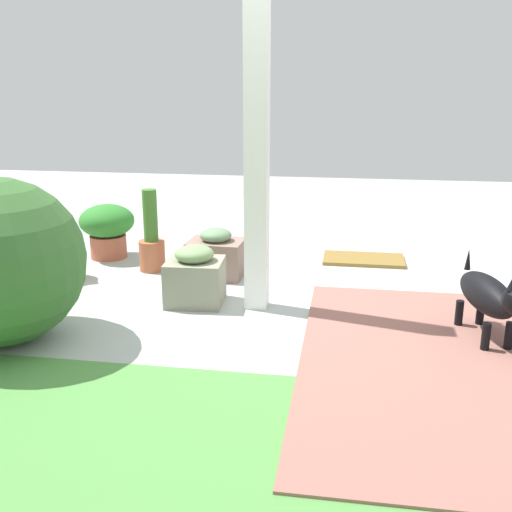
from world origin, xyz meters
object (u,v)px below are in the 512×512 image
(stone_planter_near, at_px, (195,277))
(dog, at_px, (491,296))
(terracotta_pot_broad, at_px, (107,227))
(doormat, at_px, (364,259))
(porch_pillar, at_px, (257,150))
(terracotta_pot_tall, at_px, (152,242))
(stone_planter_nearest, at_px, (216,255))
(terracotta_pot_spiky, at_px, (63,247))

(stone_planter_near, xyz_separation_m, dog, (-1.89, 0.38, 0.10))
(terracotta_pot_broad, height_order, doormat, terracotta_pot_broad)
(stone_planter_near, bearing_deg, porch_pillar, 179.46)
(stone_planter_near, relative_size, terracotta_pot_tall, 0.62)
(terracotta_pot_broad, relative_size, doormat, 0.69)
(stone_planter_nearest, relative_size, terracotta_pot_tall, 0.65)
(terracotta_pot_broad, height_order, dog, dog)
(terracotta_pot_tall, xyz_separation_m, terracotta_pot_spiky, (0.61, 0.34, 0.02))
(porch_pillar, bearing_deg, stone_planter_nearest, -55.30)
(stone_planter_near, bearing_deg, terracotta_pot_spiky, -16.80)
(terracotta_pot_tall, relative_size, dog, 0.92)
(terracotta_pot_tall, distance_m, dog, 2.67)
(terracotta_pot_broad, bearing_deg, terracotta_pot_tall, 149.21)
(doormat, bearing_deg, terracotta_pot_spiky, 20.63)
(stone_planter_nearest, bearing_deg, porch_pillar, 124.70)
(stone_planter_nearest, relative_size, terracotta_pot_spiky, 0.80)
(porch_pillar, xyz_separation_m, stone_planter_near, (0.44, -0.00, -0.89))
(doormat, bearing_deg, stone_planter_near, 46.04)
(stone_planter_near, height_order, terracotta_pot_spiky, terracotta_pot_spiky)
(terracotta_pot_tall, relative_size, terracotta_pot_broad, 1.41)
(porch_pillar, distance_m, stone_planter_near, 0.99)
(terracotta_pot_tall, bearing_deg, stone_planter_nearest, 172.53)
(dog, bearing_deg, stone_planter_near, -11.35)
(stone_planter_near, relative_size, dog, 0.57)
(terracotta_pot_spiky, bearing_deg, porch_pillar, 167.51)
(stone_planter_near, relative_size, terracotta_pot_broad, 0.88)
(porch_pillar, distance_m, stone_planter_nearest, 1.18)
(stone_planter_nearest, bearing_deg, dog, 152.15)
(porch_pillar, distance_m, dog, 1.70)
(terracotta_pot_spiky, height_order, terracotta_pot_broad, terracotta_pot_spiky)
(stone_planter_near, xyz_separation_m, terracotta_pot_spiky, (1.16, -0.35, 0.07))
(terracotta_pot_spiky, bearing_deg, stone_planter_nearest, -167.25)
(stone_planter_nearest, distance_m, dog, 2.13)
(terracotta_pot_broad, bearing_deg, porch_pillar, 146.39)
(porch_pillar, distance_m, terracotta_pot_spiky, 1.83)
(stone_planter_nearest, distance_m, doormat, 1.34)
(stone_planter_nearest, height_order, terracotta_pot_tall, terracotta_pot_tall)
(terracotta_pot_spiky, xyz_separation_m, doormat, (-2.35, -0.89, -0.25))
(stone_planter_near, height_order, dog, dog)
(terracotta_pot_spiky, bearing_deg, terracotta_pot_broad, -98.96)
(stone_planter_near, height_order, doormat, stone_planter_near)
(stone_planter_nearest, bearing_deg, terracotta_pot_broad, -19.40)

